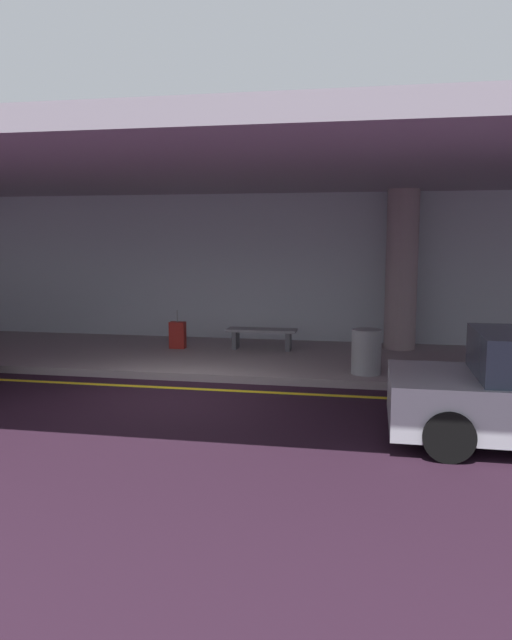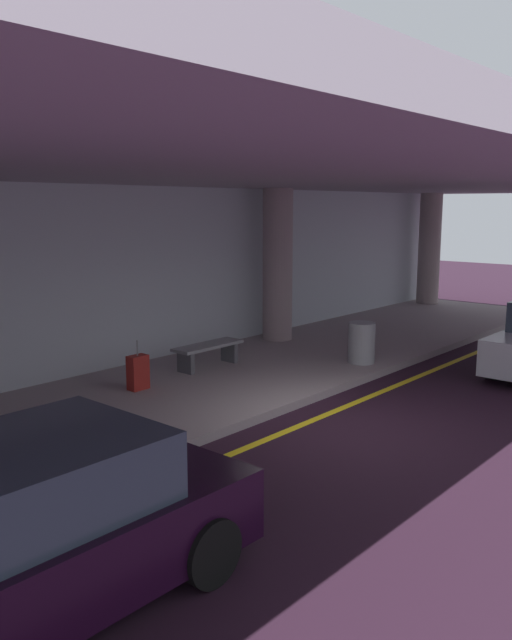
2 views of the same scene
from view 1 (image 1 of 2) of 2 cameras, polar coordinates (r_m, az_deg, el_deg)
The scene contains 9 objects.
ground_plane at distance 10.86m, azimuth -7.60°, elevation -6.90°, with size 60.00×60.00×0.00m, color black.
sidewalk at distance 13.75m, azimuth -3.54°, elevation -3.43°, with size 26.00×4.20×0.15m, color gray.
lane_stripe_yellow at distance 11.28m, azimuth -6.87°, elevation -6.31°, with size 26.00×0.14×0.01m, color yellow.
support_column_center at distance 14.52m, azimuth 13.37°, elevation 4.53°, with size 0.72×0.72×3.65m, color gray.
ceiling_overhang at distance 13.06m, azimuth -4.24°, elevation 13.06°, with size 28.00×13.20×0.30m, color #958D99.
terminal_back_wall at distance 15.70m, azimuth -1.57°, elevation 4.69°, with size 26.00×0.30×3.80m, color #ABB3BC.
suitcase_upright_secondary at distance 14.43m, azimuth -7.29°, elevation -1.39°, with size 0.36×0.22×0.90m.
bench_metal at distance 14.14m, azimuth 0.54°, elevation -1.35°, with size 1.60×0.50×0.48m.
trash_bin_steel at distance 11.81m, azimuth 10.21°, elevation -2.91°, with size 0.56×0.56×0.85m, color gray.
Camera 1 is at (3.34, -9.97, 2.72)m, focal length 34.45 mm.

